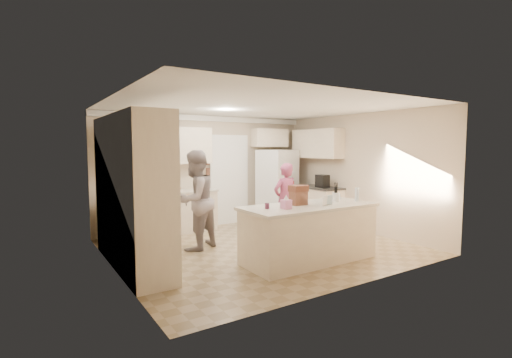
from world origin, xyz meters
TOP-DOWN VIEW (x-y plane):
  - floor at (0.00, 0.00)m, footprint 5.20×4.60m
  - ceiling at (0.00, 0.00)m, footprint 5.20×4.60m
  - wall_back at (0.00, 2.31)m, footprint 5.20×0.02m
  - wall_front at (0.00, -2.31)m, footprint 5.20×0.02m
  - wall_left at (-2.61, 0.00)m, footprint 0.02×4.60m
  - wall_right at (2.61, 0.00)m, footprint 0.02×4.60m
  - crown_back at (0.00, 2.26)m, footprint 5.20×0.08m
  - pantry_bank at (-2.30, 0.20)m, footprint 0.60×2.60m
  - back_base_cab at (-1.15, 2.00)m, footprint 2.20×0.60m
  - back_countertop at (-1.15, 1.99)m, footprint 2.24×0.63m
  - back_upper_cab at (-1.15, 2.12)m, footprint 2.20×0.35m
  - doorway_opening at (0.55, 2.28)m, footprint 0.90×0.06m
  - doorway_casing at (0.55, 2.24)m, footprint 1.02×0.03m
  - wall_frame_upper at (0.02, 2.27)m, footprint 0.15×0.02m
  - wall_frame_lower at (0.02, 2.27)m, footprint 0.15×0.02m
  - refrigerator at (1.68, 1.81)m, footprint 1.07×0.94m
  - fridge_seam at (1.68, 1.46)m, footprint 0.02×0.02m
  - fridge_dispenser at (1.46, 1.45)m, footprint 0.22×0.03m
  - fridge_handle_l at (1.63, 1.44)m, footprint 0.02×0.02m
  - fridge_handle_r at (1.73, 1.44)m, footprint 0.02×0.02m
  - over_fridge_cab at (1.65, 2.12)m, footprint 0.95×0.35m
  - right_base_cab at (2.30, 1.00)m, footprint 0.60×1.20m
  - right_countertop at (2.29, 1.00)m, footprint 0.63×1.24m
  - right_upper_cab at (2.43, 1.20)m, footprint 0.35×1.50m
  - coffee_maker at (2.25, 0.80)m, footprint 0.22×0.28m
  - island_base at (0.20, -1.10)m, footprint 2.20×0.90m
  - island_top at (0.20, -1.10)m, footprint 2.28×0.96m
  - utensil_crock at (0.85, -1.05)m, footprint 0.13×0.13m
  - tissue_box at (-0.35, -1.20)m, footprint 0.13×0.13m
  - tissue_plume at (-0.35, -1.20)m, footprint 0.08×0.08m
  - dollhouse_body at (0.05, -1.00)m, footprint 0.26×0.18m
  - dollhouse_roof at (0.05, -1.00)m, footprint 0.28×0.20m
  - jam_jar at (-0.60, -1.05)m, footprint 0.07×0.07m
  - greeting_card_a at (0.35, -1.30)m, footprint 0.12×0.06m
  - greeting_card_b at (0.50, -1.25)m, footprint 0.12×0.05m
  - water_bottle at (1.15, -1.25)m, footprint 0.07×0.07m
  - shaker_salt at (1.02, -0.88)m, footprint 0.05×0.05m
  - shaker_pepper at (1.09, -0.88)m, footprint 0.05×0.05m
  - teen_boy at (-1.09, 0.55)m, footprint 1.09×1.00m
  - teen_girl at (0.88, 0.45)m, footprint 0.57×0.39m
  - fridge_magnets at (1.68, 1.45)m, footprint 0.76×0.02m

SIDE VIEW (x-z plane):
  - floor at x=0.00m, z-range -0.02..0.00m
  - back_base_cab at x=-1.15m, z-range 0.00..0.88m
  - right_base_cab at x=2.30m, z-range 0.00..0.88m
  - island_base at x=0.20m, z-range 0.00..0.88m
  - teen_girl at x=0.88m, z-range 0.00..1.54m
  - back_countertop at x=-1.15m, z-range 0.88..0.92m
  - refrigerator at x=1.68m, z-range 0.00..1.80m
  - fridge_seam at x=1.68m, z-range 0.01..1.79m
  - right_countertop at x=2.29m, z-range 0.88..0.92m
  - island_top at x=0.20m, z-range 0.88..0.93m
  - fridge_magnets at x=1.68m, z-range 0.18..1.62m
  - teen_boy at x=-1.09m, z-range 0.00..1.81m
  - jam_jar at x=-0.60m, z-range 0.93..1.02m
  - shaker_salt at x=1.02m, z-range 0.93..1.02m
  - shaker_pepper at x=1.09m, z-range 0.93..1.02m
  - tissue_box at x=-0.35m, z-range 0.93..1.07m
  - utensil_crock at x=0.85m, z-range 0.93..1.07m
  - greeting_card_a at x=0.35m, z-range 0.93..1.08m
  - greeting_card_b at x=0.50m, z-range 0.93..1.08m
  - dollhouse_body at x=0.05m, z-range 0.93..1.15m
  - water_bottle at x=1.15m, z-range 0.92..1.17m
  - doorway_opening at x=0.55m, z-range 0.00..2.10m
  - doorway_casing at x=0.55m, z-range -0.06..2.16m
  - fridge_handle_l at x=1.63m, z-range 0.62..1.48m
  - fridge_handle_r at x=1.73m, z-range 0.62..1.48m
  - coffee_maker at x=2.25m, z-range 0.92..1.22m
  - tissue_plume at x=-0.35m, z-range 1.06..1.15m
  - fridge_dispenser at x=1.46m, z-range 0.97..1.32m
  - pantry_bank at x=-2.30m, z-range 0.00..2.35m
  - dollhouse_roof at x=0.05m, z-range 1.15..1.25m
  - wall_frame_lower at x=0.02m, z-range 1.18..1.38m
  - wall_back at x=0.00m, z-range 0.00..2.60m
  - wall_front at x=0.00m, z-range 0.00..2.60m
  - wall_left at x=-2.61m, z-range 0.00..2.60m
  - wall_right at x=2.61m, z-range 0.00..2.60m
  - wall_frame_upper at x=0.02m, z-range 1.45..1.65m
  - back_upper_cab at x=-1.15m, z-range 1.50..2.30m
  - right_upper_cab at x=2.43m, z-range 1.60..2.30m
  - over_fridge_cab at x=1.65m, z-range 1.88..2.33m
  - crown_back at x=0.00m, z-range 2.47..2.59m
  - ceiling at x=0.00m, z-range 2.60..2.62m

